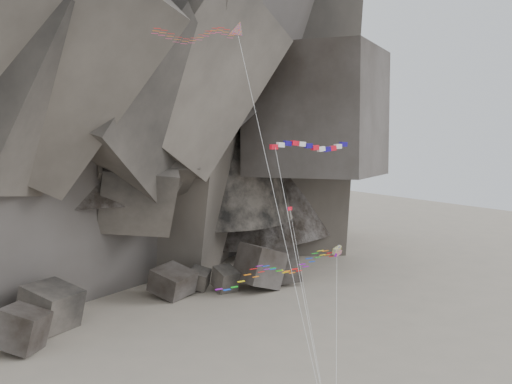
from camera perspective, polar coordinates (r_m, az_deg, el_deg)
headland at (r=118.72m, az=-20.12°, el=13.91°), size 110.00×70.00×84.00m
boulder_field at (r=86.12m, az=-13.94°, el=-9.53°), size 66.94×16.80×9.35m
delta_kite at (r=57.11m, az=-5.60°, el=13.77°), size 8.81×17.95×33.33m
banner_kite at (r=58.82m, az=4.87°, el=3.91°), size 12.82×14.19×22.64m
parafoil_kite at (r=54.07m, az=1.80°, el=-6.82°), size 13.75×10.56×13.26m
pennant_kite at (r=54.26m, az=3.87°, el=-6.33°), size 5.87×12.22×16.84m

